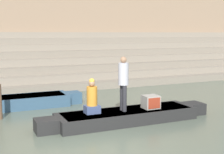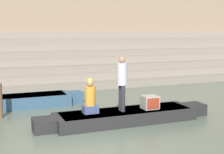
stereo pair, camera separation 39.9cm
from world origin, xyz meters
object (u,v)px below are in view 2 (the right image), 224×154
at_px(person_standing, 122,80).
at_px(person_rowing, 90,99).
at_px(moored_boat_shore, 17,101).
at_px(rowboat_main, 126,116).
at_px(tv_set, 150,102).
at_px(mooring_post, 0,101).

height_order(person_standing, person_rowing, person_standing).
distance_m(person_rowing, moored_boat_shore, 3.80).
relative_size(person_rowing, moored_boat_shore, 0.21).
bearing_deg(person_standing, rowboat_main, -6.48).
height_order(rowboat_main, tv_set, tv_set).
distance_m(person_standing, mooring_post, 4.12).
bearing_deg(tv_set, person_standing, 167.63).
relative_size(person_rowing, tv_set, 2.13).
relative_size(rowboat_main, mooring_post, 4.99).
height_order(moored_boat_shore, mooring_post, mooring_post).
relative_size(person_rowing, mooring_post, 0.92).
bearing_deg(moored_boat_shore, person_rowing, -56.99).
bearing_deg(tv_set, mooring_post, 146.73).
bearing_deg(rowboat_main, person_rowing, 175.85).
bearing_deg(mooring_post, person_standing, -29.88).
bearing_deg(person_standing, moored_boat_shore, 115.81).
bearing_deg(moored_boat_shore, tv_set, -38.94).
height_order(person_standing, moored_boat_shore, person_standing).
xyz_separation_m(person_standing, moored_boat_shore, (-2.86, 3.37, -1.13)).
distance_m(rowboat_main, moored_boat_shore, 4.51).
distance_m(rowboat_main, person_standing, 1.17).
height_order(person_standing, mooring_post, person_standing).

